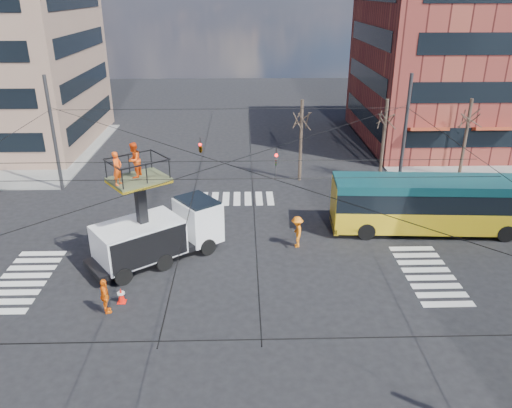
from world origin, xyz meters
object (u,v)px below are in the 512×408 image
object	(u,v)px
flagger	(297,232)
worker_ground	(105,296)
traffic_cone	(121,295)
city_bus	(438,204)
utility_truck	(158,223)

from	to	relation	value
flagger	worker_ground	bearing A→B (deg)	-55.87
traffic_cone	city_bus	bearing A→B (deg)	22.16
utility_truck	city_bus	xyz separation A→B (m)	(15.57, 2.81, -0.36)
city_bus	traffic_cone	distance (m)	18.12
flagger	utility_truck	bearing A→B (deg)	-80.48
utility_truck	traffic_cone	distance (m)	4.51
utility_truck	traffic_cone	world-z (taller)	utility_truck
city_bus	flagger	bearing A→B (deg)	-165.10
worker_ground	flagger	world-z (taller)	flagger
city_bus	utility_truck	bearing A→B (deg)	-166.40
traffic_cone	worker_ground	size ratio (longest dim) A/B	0.44
utility_truck	worker_ground	size ratio (longest dim) A/B	4.19
utility_truck	traffic_cone	xyz separation A→B (m)	(-1.16, -4.01, -1.71)
utility_truck	flagger	size ratio (longest dim) A/B	3.91
worker_ground	flagger	distance (m)	10.72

